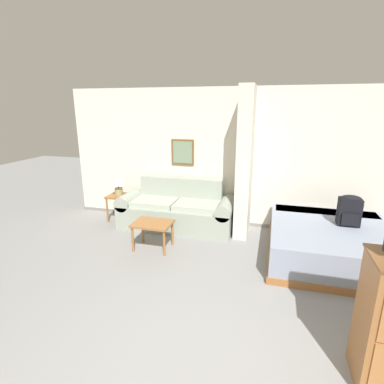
# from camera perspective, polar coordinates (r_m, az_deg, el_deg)

# --- Properties ---
(wall_back) EXTENTS (7.08, 0.16, 2.60)m
(wall_back) POSITION_cam_1_polar(r_m,az_deg,el_deg) (5.75, 9.91, 6.15)
(wall_back) COLOR silver
(wall_back) RESTS_ON ground_plane
(wall_partition_pillar) EXTENTS (0.24, 0.73, 2.60)m
(wall_partition_pillar) POSITION_cam_1_polar(r_m,az_deg,el_deg) (5.32, 10.04, 5.44)
(wall_partition_pillar) COLOR silver
(wall_partition_pillar) RESTS_ON ground_plane
(couch) EXTENTS (2.18, 0.84, 0.91)m
(couch) POSITION_cam_1_polar(r_m,az_deg,el_deg) (5.77, -2.87, -3.48)
(couch) COLOR #99A393
(couch) RESTS_ON ground_plane
(coffee_table) EXTENTS (0.62, 0.47, 0.45)m
(coffee_table) POSITION_cam_1_polar(r_m,az_deg,el_deg) (4.91, -7.52, -6.48)
(coffee_table) COLOR #996033
(coffee_table) RESTS_ON ground_plane
(side_table) EXTENTS (0.43, 0.43, 0.53)m
(side_table) POSITION_cam_1_polar(r_m,az_deg,el_deg) (6.24, -13.67, -1.37)
(side_table) COLOR #996033
(side_table) RESTS_ON ground_plane
(table_lamp) EXTENTS (0.31, 0.31, 0.48)m
(table_lamp) POSITION_cam_1_polar(r_m,az_deg,el_deg) (6.13, -13.92, 2.28)
(table_lamp) COLOR tan
(table_lamp) RESTS_ON side_table
(bed) EXTENTS (1.80, 1.95, 0.52)m
(bed) POSITION_cam_1_polar(r_m,az_deg,el_deg) (5.07, 24.81, -8.67)
(bed) COLOR #996033
(bed) RESTS_ON ground_plane
(backpack) EXTENTS (0.31, 0.24, 0.47)m
(backpack) POSITION_cam_1_polar(r_m,az_deg,el_deg) (5.08, 27.79, -3.02)
(backpack) COLOR black
(backpack) RESTS_ON bed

